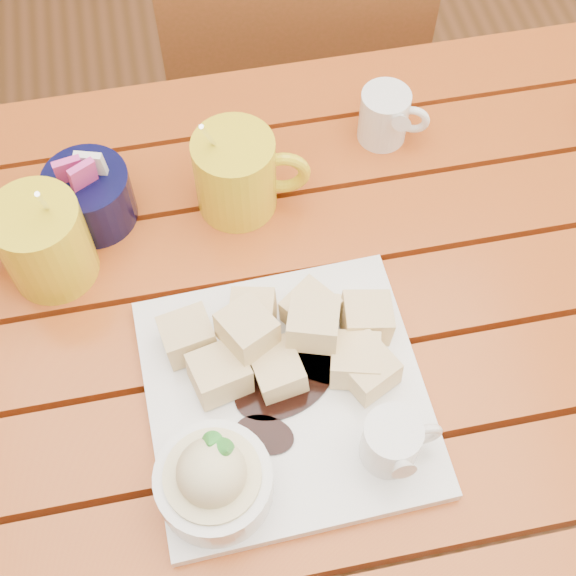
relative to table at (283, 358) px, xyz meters
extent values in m
plane|color=brown|center=(0.00, 0.00, -0.64)|extent=(5.00, 5.00, 0.00)
cube|color=#A13514|center=(0.00, -0.23, 0.09)|extent=(1.20, 0.11, 0.03)
cube|color=#A13514|center=(0.00, -0.11, 0.09)|extent=(1.20, 0.11, 0.03)
cube|color=#A13514|center=(0.00, 0.00, 0.09)|extent=(1.20, 0.11, 0.03)
cube|color=#A13514|center=(0.00, 0.11, 0.09)|extent=(1.20, 0.11, 0.03)
cube|color=#A13514|center=(0.00, 0.23, 0.09)|extent=(1.20, 0.11, 0.03)
cube|color=#A13514|center=(0.00, 0.34, 0.09)|extent=(1.20, 0.11, 0.03)
cube|color=#A13514|center=(0.00, 0.36, 0.04)|extent=(1.12, 0.04, 0.08)
cylinder|color=#A13514|center=(0.55, 0.35, -0.28)|extent=(0.06, 0.06, 0.72)
cube|color=white|center=(-0.02, -0.10, 0.12)|extent=(0.30, 0.30, 0.02)
cube|color=gold|center=(0.07, -0.10, 0.15)|extent=(0.07, 0.07, 0.04)
cube|color=gold|center=(-0.05, -0.04, 0.18)|extent=(0.07, 0.07, 0.04)
cube|color=gold|center=(0.03, -0.02, 0.15)|extent=(0.07, 0.07, 0.04)
cube|color=gold|center=(-0.02, -0.08, 0.15)|extent=(0.06, 0.06, 0.04)
cube|color=gold|center=(-0.08, -0.07, 0.15)|extent=(0.06, 0.06, 0.04)
cube|color=gold|center=(-0.11, -0.02, 0.15)|extent=(0.06, 0.06, 0.04)
cube|color=gold|center=(0.02, -0.05, 0.18)|extent=(0.07, 0.07, 0.04)
cube|color=gold|center=(0.06, -0.09, 0.15)|extent=(0.06, 0.06, 0.04)
cube|color=gold|center=(0.09, -0.04, 0.15)|extent=(0.06, 0.06, 0.04)
cube|color=gold|center=(-0.04, -0.01, 0.15)|extent=(0.06, 0.06, 0.04)
cylinder|color=white|center=(-0.10, -0.19, 0.15)|extent=(0.11, 0.11, 0.05)
cylinder|color=#FFF5BB|center=(-0.10, -0.19, 0.16)|extent=(0.09, 0.09, 0.03)
sphere|color=#FFF5BB|center=(-0.10, -0.19, 0.18)|extent=(0.07, 0.07, 0.07)
cone|color=green|center=(-0.09, -0.18, 0.21)|extent=(0.04, 0.04, 0.03)
cone|color=green|center=(-0.10, -0.17, 0.21)|extent=(0.03, 0.03, 0.03)
cylinder|color=white|center=(0.07, -0.18, 0.16)|extent=(0.06, 0.06, 0.06)
cylinder|color=black|center=(0.07, -0.18, 0.18)|extent=(0.05, 0.05, 0.01)
cone|color=white|center=(0.07, -0.21, 0.18)|extent=(0.03, 0.02, 0.03)
torus|color=white|center=(0.11, -0.18, 0.16)|extent=(0.04, 0.01, 0.04)
cylinder|color=yellow|center=(-0.25, 0.12, 0.16)|extent=(0.10, 0.10, 0.11)
cylinder|color=black|center=(-0.25, 0.12, 0.21)|extent=(0.09, 0.09, 0.01)
cylinder|color=silver|center=(-0.23, 0.13, 0.20)|extent=(0.01, 0.07, 0.15)
cylinder|color=yellow|center=(-0.02, 0.17, 0.16)|extent=(0.10, 0.10, 0.11)
cylinder|color=black|center=(-0.02, 0.17, 0.21)|extent=(0.08, 0.08, 0.01)
torus|color=yellow|center=(0.03, 0.16, 0.16)|extent=(0.07, 0.03, 0.07)
cylinder|color=silver|center=(-0.04, 0.18, 0.20)|extent=(0.04, 0.06, 0.14)
cylinder|color=white|center=(0.18, 0.24, 0.14)|extent=(0.06, 0.06, 0.07)
cylinder|color=white|center=(0.18, 0.24, 0.18)|extent=(0.05, 0.05, 0.01)
cone|color=white|center=(0.18, 0.21, 0.17)|extent=(0.03, 0.03, 0.03)
torus|color=white|center=(0.22, 0.24, 0.15)|extent=(0.04, 0.03, 0.04)
cylinder|color=black|center=(-0.20, 0.19, 0.15)|extent=(0.10, 0.10, 0.07)
cube|color=#D23991|center=(-0.21, 0.19, 0.20)|extent=(0.03, 0.02, 0.05)
cube|color=white|center=(-0.19, 0.19, 0.20)|extent=(0.04, 0.02, 0.05)
cube|color=#D23991|center=(-0.20, 0.18, 0.20)|extent=(0.04, 0.03, 0.05)
cube|color=brown|center=(0.14, 0.69, -0.21)|extent=(0.45, 0.45, 0.03)
cylinder|color=brown|center=(0.33, 0.85, -0.43)|extent=(0.04, 0.04, 0.42)
cylinder|color=brown|center=(-0.02, 0.89, -0.43)|extent=(0.04, 0.04, 0.42)
cylinder|color=brown|center=(0.30, 0.50, -0.43)|extent=(0.04, 0.04, 0.42)
cylinder|color=brown|center=(-0.06, 0.53, -0.43)|extent=(0.04, 0.04, 0.42)
cube|color=brown|center=(0.12, 0.50, 0.02)|extent=(0.42, 0.07, 0.44)
camera|label=1|loc=(-0.08, -0.43, 0.92)|focal=50.00mm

